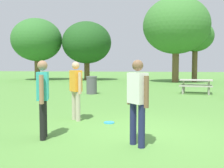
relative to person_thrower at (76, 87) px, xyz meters
name	(u,v)px	position (x,y,z in m)	size (l,w,h in m)	color
ground_plane	(140,133)	(1.87, -1.08, -0.94)	(120.00, 120.00, 0.00)	#568E3D
person_thrower	(76,87)	(0.00, 0.00, 0.00)	(0.44, 0.47, 1.64)	#B7AD93
person_catcher	(137,97)	(1.88, -2.05, 0.00)	(0.44, 0.47, 1.64)	#1E234C
person_bystander	(43,94)	(-0.11, -1.88, 0.00)	(0.33, 0.58, 1.64)	black
frisbee	(109,123)	(0.97, -0.19, -0.93)	(0.29, 0.29, 0.03)	#2D9EDB
picnic_table_far	(196,83)	(4.29, 7.92, -0.38)	(1.90, 1.67, 0.77)	#B2ADA3
trash_can_beside_table	(92,85)	(-1.29, 6.71, -0.46)	(0.59, 0.59, 0.96)	#515156
tree_tall_left	(37,40)	(-10.44, 19.09, 3.28)	(5.26, 5.26, 6.47)	brown
tree_broad_center	(87,43)	(-5.17, 19.72, 2.96)	(5.12, 5.12, 6.10)	brown
tree_far_right	(176,26)	(3.77, 17.61, 4.16)	(5.98, 5.98, 7.67)	brown
tree_slender_mid	(195,37)	(5.60, 18.75, 3.27)	(3.39, 3.39, 5.72)	brown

